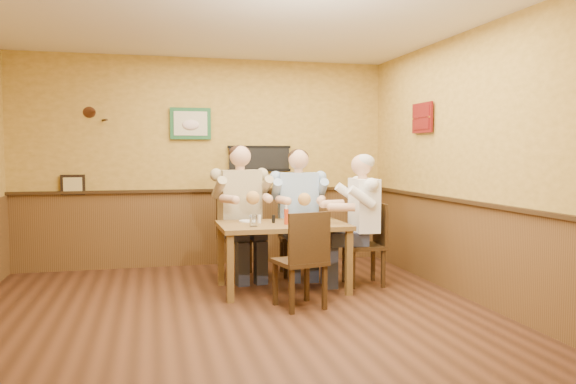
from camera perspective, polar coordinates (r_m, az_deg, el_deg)
name	(u,v)px	position (r m, az deg, el deg)	size (l,w,h in m)	color
room	(243,136)	(5.40, -4.60, 5.66)	(5.02, 5.03, 2.81)	#351D10
dining_table	(283,231)	(6.23, -0.56, -4.03)	(1.40, 0.90, 0.75)	brown
chair_back_left	(240,236)	(6.92, -4.91, -4.49)	(0.47, 0.47, 1.02)	#372511
chair_back_right	(298,235)	(7.05, 1.03, -4.44)	(0.46, 0.46, 0.99)	#372511
chair_right_end	(364,244)	(6.57, 7.68, -5.27)	(0.44, 0.44, 0.95)	#372511
chair_near_side	(300,259)	(5.57, 1.19, -6.84)	(0.44, 0.44, 0.96)	#372511
diner_tan_shirt	(240,218)	(6.89, -4.92, -2.69)	(0.67, 0.67, 1.46)	#C2B185
diner_blue_polo	(298,219)	(7.02, 1.03, -2.73)	(0.65, 0.65, 1.41)	#8DADD3
diner_white_elder	(364,227)	(6.54, 7.70, -3.50)	(0.63, 0.63, 1.36)	white
water_glass_left	(253,221)	(5.96, -3.53, -2.92)	(0.08, 0.08, 0.12)	silver
water_glass_mid	(307,222)	(5.92, 1.92, -3.04)	(0.07, 0.07, 0.11)	white
cola_tumbler	(318,220)	(6.09, 3.12, -2.87)	(0.08, 0.08, 0.10)	black
hot_sauce_bottle	(286,216)	(6.11, -0.18, -2.43)	(0.05, 0.05, 0.19)	#B73613
salt_shaker	(259,219)	(6.25, -2.93, -2.75)	(0.04, 0.04, 0.09)	white
pepper_shaker	(273,219)	(6.24, -1.48, -2.76)	(0.04, 0.04, 0.09)	black
plate_far_left	(248,221)	(6.39, -4.04, -2.95)	(0.22, 0.22, 0.01)	white
plate_far_right	(314,220)	(6.50, 2.62, -2.81)	(0.27, 0.27, 0.02)	white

